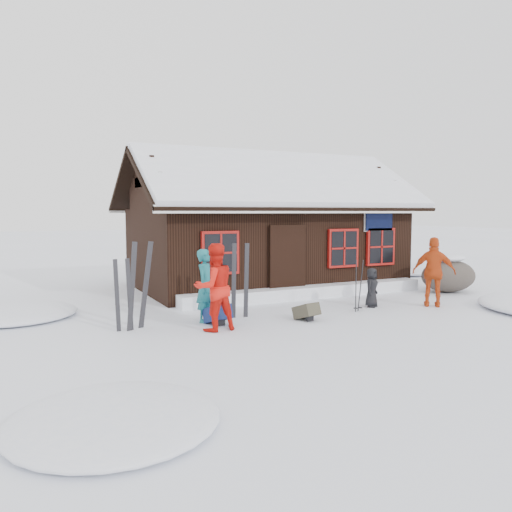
# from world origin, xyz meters

# --- Properties ---
(ground) EXTENTS (120.00, 120.00, 0.00)m
(ground) POSITION_xyz_m (0.00, 0.00, 0.00)
(ground) COLOR white
(ground) RESTS_ON ground
(mountain_hut) EXTENTS (8.90, 6.09, 4.42)m
(mountain_hut) POSITION_xyz_m (1.50, 4.98, 1.58)
(mountain_hut) COLOR black
(mountain_hut) RESTS_ON ground
(snow_drift) EXTENTS (7.60, 0.60, 0.35)m
(snow_drift) POSITION_xyz_m (1.50, 2.25, 0.17)
(snow_drift) COLOR white
(snow_drift) RESTS_ON ground
(snow_mounds) EXTENTS (20.60, 13.20, 0.48)m
(snow_mounds) POSITION_xyz_m (1.65, 1.86, 0.00)
(snow_mounds) COLOR white
(snow_mounds) RESTS_ON ground
(skier_teal) EXTENTS (0.68, 0.69, 1.61)m
(skier_teal) POSITION_xyz_m (-2.18, 0.63, 0.80)
(skier_teal) COLOR #17666E
(skier_teal) RESTS_ON ground
(skier_orange_left) EXTENTS (0.93, 0.76, 1.79)m
(skier_orange_left) POSITION_xyz_m (-2.31, -0.24, 0.89)
(skier_orange_left) COLOR red
(skier_orange_left) RESTS_ON ground
(skier_orange_right) EXTENTS (1.06, 1.03, 1.78)m
(skier_orange_right) POSITION_xyz_m (3.65, -0.28, 0.89)
(skier_orange_right) COLOR #C54114
(skier_orange_right) RESTS_ON ground
(skier_crouched) EXTENTS (0.58, 0.53, 1.00)m
(skier_crouched) POSITION_xyz_m (2.20, 0.37, 0.50)
(skier_crouched) COLOR black
(skier_crouched) RESTS_ON ground
(boulder) EXTENTS (1.77, 1.33, 1.04)m
(boulder) POSITION_xyz_m (5.85, 1.28, 0.52)
(boulder) COLOR #544B43
(boulder) RESTS_ON ground
(ski_pair_left) EXTENTS (0.62, 0.23, 1.86)m
(ski_pair_left) POSITION_xyz_m (-3.64, 0.62, 0.88)
(ski_pair_left) COLOR black
(ski_pair_left) RESTS_ON ground
(ski_pair_mid) EXTENTS (0.39, 0.07, 1.53)m
(ski_pair_mid) POSITION_xyz_m (-3.98, 0.55, 0.71)
(ski_pair_mid) COLOR black
(ski_pair_mid) RESTS_ON ground
(ski_pair_right) EXTENTS (0.42, 0.14, 1.76)m
(ski_pair_right) POSITION_xyz_m (-1.32, 0.70, 0.83)
(ski_pair_right) COLOR black
(ski_pair_right) RESTS_ON ground
(ski_poles) EXTENTS (0.23, 0.11, 1.29)m
(ski_poles) POSITION_xyz_m (1.55, 0.08, 0.61)
(ski_poles) COLOR black
(ski_poles) RESTS_ON ground
(backpack_blue) EXTENTS (0.50, 0.62, 0.31)m
(backpack_blue) POSITION_xyz_m (-2.05, 0.26, 0.16)
(backpack_blue) COLOR navy
(backpack_blue) RESTS_ON ground
(backpack_olive) EXTENTS (0.48, 0.58, 0.28)m
(backpack_olive) POSITION_xyz_m (-0.12, -0.24, 0.14)
(backpack_olive) COLOR #3F3B2D
(backpack_olive) RESTS_ON ground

